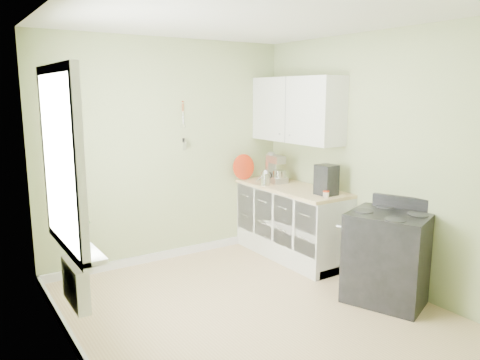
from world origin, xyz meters
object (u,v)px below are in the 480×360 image
stove (388,257)px  coffee_maker (326,181)px  kettle (265,178)px  stand_mixer (276,170)px

stove → coffee_maker: size_ratio=2.97×
kettle → coffee_maker: coffee_maker is taller
stand_mixer → kettle: stand_mixer is taller
stand_mixer → stove: bearing=-90.5°
kettle → coffee_maker: bearing=-72.0°
kettle → stand_mixer: bearing=24.7°
stove → coffee_maker: coffee_maker is taller
stand_mixer → coffee_maker: stand_mixer is taller
stand_mixer → kettle: 0.28m
stove → kettle: bearing=97.4°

